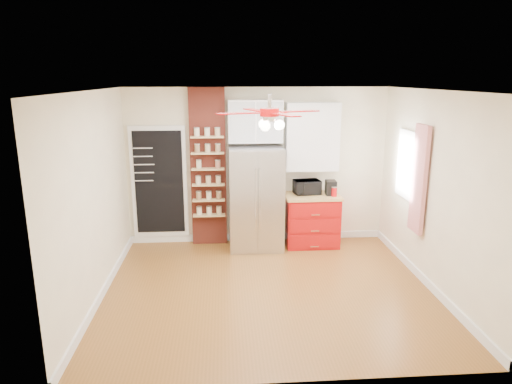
{
  "coord_description": "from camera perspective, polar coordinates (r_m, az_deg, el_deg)",
  "views": [
    {
      "loc": [
        -0.59,
        -5.78,
        2.87
      ],
      "look_at": [
        -0.1,
        0.9,
        1.17
      ],
      "focal_mm": 32.0,
      "sensor_mm": 36.0,
      "label": 1
    }
  ],
  "objects": [
    {
      "name": "red_cabinet",
      "position": [
        7.99,
        6.96,
        -3.47
      ],
      "size": [
        0.94,
        0.64,
        0.9
      ],
      "color": "#B00E0E",
      "rests_on": "floor"
    },
    {
      "name": "fridge",
      "position": [
        7.69,
        0.01,
        -0.77
      ],
      "size": [
        0.9,
        0.7,
        1.75
      ],
      "primitive_type": "cube",
      "color": "#BDBCC1",
      "rests_on": "floor"
    },
    {
      "name": "wall_right",
      "position": [
        6.62,
        21.39,
        -0.01
      ],
      "size": [
        0.02,
        4.0,
        2.7
      ],
      "primitive_type": "cube",
      "color": "beige",
      "rests_on": "floor"
    },
    {
      "name": "floor",
      "position": [
        6.48,
        1.54,
        -12.03
      ],
      "size": [
        4.5,
        4.5,
        0.0
      ],
      "primitive_type": "plane",
      "color": "brown",
      "rests_on": "ground"
    },
    {
      "name": "chalkboard",
      "position": [
        8.02,
        -12.01,
        1.19
      ],
      "size": [
        0.95,
        0.05,
        1.95
      ],
      "color": "white",
      "rests_on": "wall_back"
    },
    {
      "name": "brick_pillar",
      "position": [
        7.85,
        -5.98,
        3.02
      ],
      "size": [
        0.6,
        0.16,
        2.7
      ],
      "primitive_type": "cube",
      "color": "maroon",
      "rests_on": "floor"
    },
    {
      "name": "window",
      "position": [
        7.37,
        18.45,
        3.21
      ],
      "size": [
        0.04,
        0.75,
        1.05
      ],
      "primitive_type": "cube",
      "color": "white",
      "rests_on": "wall_right"
    },
    {
      "name": "coffee_maker",
      "position": [
        7.89,
        9.33,
        0.54
      ],
      "size": [
        0.18,
        0.23,
        0.25
      ],
      "primitive_type": "cube",
      "rotation": [
        0.0,
        0.0,
        -0.04
      ],
      "color": "black",
      "rests_on": "red_cabinet"
    },
    {
      "name": "pantry_jar_oats",
      "position": [
        7.72,
        -7.16,
        3.47
      ],
      "size": [
        0.09,
        0.09,
        0.13
      ],
      "primitive_type": "cylinder",
      "rotation": [
        0.0,
        0.0,
        0.01
      ],
      "color": "beige",
      "rests_on": "brick_pillar"
    },
    {
      "name": "pantry_jar_beans",
      "position": [
        7.7,
        -4.8,
        3.48
      ],
      "size": [
        0.12,
        0.12,
        0.13
      ],
      "primitive_type": "cylinder",
      "rotation": [
        0.0,
        0.0,
        -0.43
      ],
      "color": "#9C674F",
      "rests_on": "brick_pillar"
    },
    {
      "name": "wall_back",
      "position": [
        7.95,
        0.18,
        3.24
      ],
      "size": [
        4.5,
        0.02,
        2.7
      ],
      "primitive_type": "cube",
      "color": "beige",
      "rests_on": "floor"
    },
    {
      "name": "curtain",
      "position": [
        6.88,
        19.71,
        1.5
      ],
      "size": [
        0.06,
        0.4,
        1.55
      ],
      "primitive_type": "cube",
      "color": "red",
      "rests_on": "wall_right"
    },
    {
      "name": "toaster_oven",
      "position": [
        7.89,
        6.38,
        0.62
      ],
      "size": [
        0.48,
        0.36,
        0.24
      ],
      "primitive_type": "imported",
      "rotation": [
        0.0,
        0.0,
        0.16
      ],
      "color": "black",
      "rests_on": "red_cabinet"
    },
    {
      "name": "upper_shelf_unit",
      "position": [
        7.84,
        7.03,
        6.86
      ],
      "size": [
        0.9,
        0.3,
        1.15
      ],
      "primitive_type": "cube",
      "color": "white",
      "rests_on": "wall_back"
    },
    {
      "name": "wall_front",
      "position": [
        4.12,
        4.43,
        -7.43
      ],
      "size": [
        4.5,
        0.02,
        2.7
      ],
      "primitive_type": "cube",
      "color": "beige",
      "rests_on": "floor"
    },
    {
      "name": "ceiling_fan",
      "position": [
        5.83,
        1.7,
        9.87
      ],
      "size": [
        1.4,
        1.4,
        0.44
      ],
      "color": "silver",
      "rests_on": "ceiling"
    },
    {
      "name": "wall_left",
      "position": [
        6.2,
        -19.54,
        -0.76
      ],
      "size": [
        0.02,
        4.0,
        2.7
      ],
      "primitive_type": "cube",
      "color": "beige",
      "rests_on": "floor"
    },
    {
      "name": "canister_right",
      "position": [
        7.91,
        9.25,
        0.16
      ],
      "size": [
        0.09,
        0.09,
        0.14
      ],
      "primitive_type": "cylinder",
      "rotation": [
        0.0,
        0.0,
        -0.01
      ],
      "color": "#B30921",
      "rests_on": "red_cabinet"
    },
    {
      "name": "upper_glass_cabinet",
      "position": [
        7.66,
        -0.1,
        8.86
      ],
      "size": [
        0.9,
        0.35,
        0.7
      ],
      "primitive_type": "cube",
      "color": "white",
      "rests_on": "wall_back"
    },
    {
      "name": "canister_left",
      "position": [
        7.81,
        9.74,
        0.02
      ],
      "size": [
        0.11,
        0.11,
        0.15
      ],
      "primitive_type": "cylinder",
      "rotation": [
        0.0,
        0.0,
        -0.18
      ],
      "color": "red",
      "rests_on": "red_cabinet"
    },
    {
      "name": "ceiling",
      "position": [
        5.81,
        1.72,
        12.59
      ],
      "size": [
        4.5,
        4.5,
        0.0
      ],
      "primitive_type": "plane",
      "color": "white",
      "rests_on": "wall_back"
    }
  ]
}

